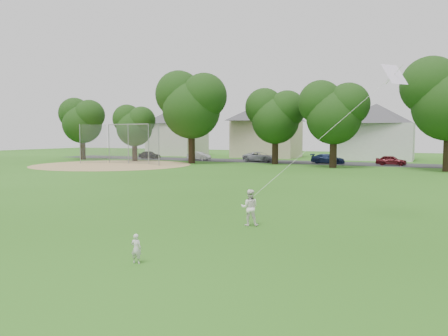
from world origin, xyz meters
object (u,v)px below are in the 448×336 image
at_px(older_boy, 250,208).
at_px(baseball_backstop, 126,144).
at_px(kite, 322,136).
at_px(toddler, 136,249).

relative_size(older_boy, baseball_backstop, 0.13).
bearing_deg(older_boy, kite, -168.66).
relative_size(toddler, baseball_backstop, 0.08).
bearing_deg(toddler, baseball_backstop, -59.96).
xyz_separation_m(toddler, older_boy, (0.90, 5.84, 0.29)).
distance_m(toddler, older_boy, 5.92).
bearing_deg(older_boy, baseball_backstop, -64.95).
height_order(toddler, kite, kite).
relative_size(older_boy, kite, 0.19).
height_order(toddler, older_boy, older_boy).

